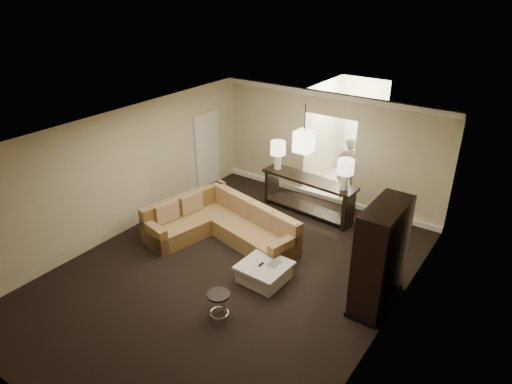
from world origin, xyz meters
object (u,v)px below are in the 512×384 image
Objects in this scene: console_table at (308,193)px; armoire at (380,258)px; sectional_sofa at (222,225)px; person at (349,165)px; drink_table at (219,300)px; coffee_table at (264,272)px.

console_table is 3.48m from armoire.
person reaches higher than sectional_sofa.
person is at bearing 121.79° from armoire.
console_table is at bearing 77.40° from sectional_sofa.
person is (1.42, 3.39, 0.61)m from sectional_sofa.
drink_table is (1.58, -2.06, 0.02)m from sectional_sofa.
person is at bearing 75.37° from console_table.
person is at bearing 92.88° from coffee_table.
console_table is (0.98, 2.11, 0.22)m from sectional_sofa.
coffee_table is at bearing 87.98° from drink_table.
drink_table reaches higher than coffee_table.
armoire is 2.85m from drink_table.
person is (-2.19, 3.54, 0.01)m from armoire.
console_table is 4.94× the size of drink_table.
sectional_sofa is at bearing 45.33° from person.
armoire reaches higher than sectional_sofa.
coffee_table is 2.20m from armoire.
person is (-0.21, 4.13, 0.76)m from coffee_table.
armoire is at bearing -36.39° from console_table.
armoire is (3.62, -0.15, 0.60)m from sectional_sofa.
console_table is at bearing 49.26° from person.
coffee_table is at bearing -163.32° from armoire.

